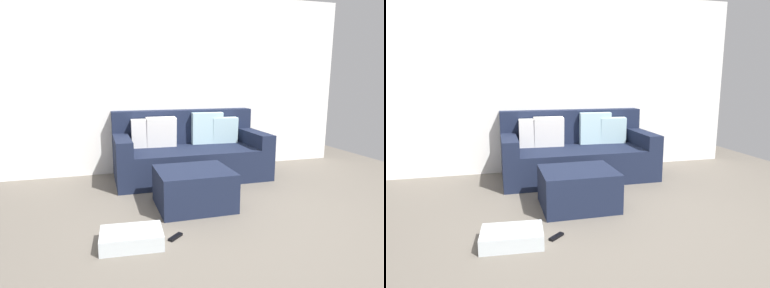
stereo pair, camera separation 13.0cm
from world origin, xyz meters
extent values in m
plane|color=#6B6359|center=(0.00, 0.00, 0.00)|extent=(6.52, 6.52, 0.00)
cube|color=white|center=(0.00, 2.27, 1.24)|extent=(5.02, 0.10, 2.48)
cube|color=#192138|center=(0.01, 1.74, 0.21)|extent=(2.00, 0.96, 0.41)
cube|color=#192138|center=(0.01, 2.11, 0.65)|extent=(2.00, 0.21, 0.47)
cube|color=#192138|center=(-0.89, 1.74, 0.51)|extent=(0.20, 0.96, 0.19)
cube|color=#192138|center=(0.91, 1.74, 0.51)|extent=(0.20, 0.96, 0.19)
cube|color=white|center=(-0.56, 1.93, 0.60)|extent=(0.38, 0.18, 0.38)
cube|color=white|center=(-0.35, 1.92, 0.61)|extent=(0.40, 0.20, 0.41)
cube|color=silver|center=(0.57, 1.94, 0.59)|extent=(0.38, 0.16, 0.37)
cube|color=silver|center=(0.31, 1.95, 0.63)|extent=(0.44, 0.13, 0.44)
cube|color=#192138|center=(-0.25, 0.71, 0.20)|extent=(0.76, 0.65, 0.40)
cube|color=silver|center=(-0.96, 0.05, 0.06)|extent=(0.51, 0.36, 0.12)
cube|color=black|center=(-0.60, 0.07, 0.01)|extent=(0.14, 0.13, 0.02)
camera|label=1|loc=(-1.17, -2.42, 1.29)|focal=30.89mm
camera|label=2|loc=(-1.05, -2.46, 1.29)|focal=30.89mm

